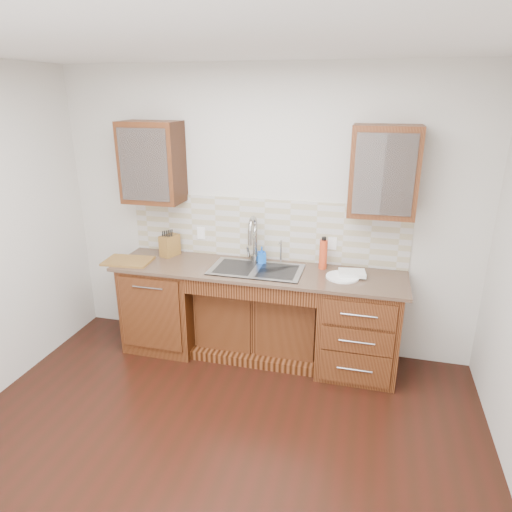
% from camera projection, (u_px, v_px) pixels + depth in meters
% --- Properties ---
extents(ground, '(4.00, 3.50, 0.10)m').
position_uv_depth(ground, '(207.00, 467.00, 3.21)').
color(ground, black).
extents(ceiling, '(4.00, 3.50, 0.10)m').
position_uv_depth(ceiling, '(186.00, 27.00, 2.27)').
color(ceiling, white).
rests_on(ceiling, wall_back).
extents(wall_back, '(4.00, 0.10, 2.70)m').
position_uv_depth(wall_back, '(266.00, 213.00, 4.38)').
color(wall_back, beige).
rests_on(wall_back, ground).
extents(base_cabinet_left, '(0.70, 0.62, 0.88)m').
position_uv_depth(base_cabinet_left, '(166.00, 304.00, 4.58)').
color(base_cabinet_left, '#593014').
rests_on(base_cabinet_left, ground).
extents(base_cabinet_center, '(1.20, 0.44, 0.70)m').
position_uv_depth(base_cabinet_center, '(259.00, 319.00, 4.47)').
color(base_cabinet_center, '#593014').
rests_on(base_cabinet_center, ground).
extents(base_cabinet_right, '(0.70, 0.62, 0.88)m').
position_uv_depth(base_cabinet_right, '(358.00, 326.00, 4.14)').
color(base_cabinet_right, '#593014').
rests_on(base_cabinet_right, ground).
extents(countertop, '(2.70, 0.65, 0.03)m').
position_uv_depth(countertop, '(257.00, 271.00, 4.19)').
color(countertop, '#84705B').
rests_on(countertop, base_cabinet_left).
extents(backsplash, '(2.70, 0.02, 0.59)m').
position_uv_depth(backsplash, '(265.00, 229.00, 4.38)').
color(backsplash, beige).
rests_on(backsplash, wall_back).
extents(sink, '(0.84, 0.46, 0.19)m').
position_uv_depth(sink, '(256.00, 279.00, 4.20)').
color(sink, '#9E9EA5').
rests_on(sink, countertop).
extents(faucet, '(0.04, 0.04, 0.40)m').
position_uv_depth(faucet, '(255.00, 241.00, 4.33)').
color(faucet, '#999993').
rests_on(faucet, countertop).
extents(filter_tap, '(0.02, 0.02, 0.24)m').
position_uv_depth(filter_tap, '(281.00, 251.00, 4.31)').
color(filter_tap, '#999993').
rests_on(filter_tap, countertop).
extents(upper_cabinet_left, '(0.55, 0.34, 0.75)m').
position_uv_depth(upper_cabinet_left, '(152.00, 162.00, 4.27)').
color(upper_cabinet_left, '#593014').
rests_on(upper_cabinet_left, wall_back).
extents(upper_cabinet_right, '(0.55, 0.34, 0.75)m').
position_uv_depth(upper_cabinet_right, '(384.00, 172.00, 3.77)').
color(upper_cabinet_right, '#593014').
rests_on(upper_cabinet_right, wall_back).
extents(outlet_left, '(0.08, 0.01, 0.12)m').
position_uv_depth(outlet_left, '(201.00, 233.00, 4.54)').
color(outlet_left, white).
rests_on(outlet_left, backsplash).
extents(outlet_right, '(0.08, 0.01, 0.12)m').
position_uv_depth(outlet_right, '(332.00, 243.00, 4.24)').
color(outlet_right, white).
rests_on(outlet_right, backsplash).
extents(soap_bottle, '(0.10, 0.10, 0.17)m').
position_uv_depth(soap_bottle, '(262.00, 255.00, 4.31)').
color(soap_bottle, blue).
rests_on(soap_bottle, countertop).
extents(water_bottle, '(0.09, 0.09, 0.27)m').
position_uv_depth(water_bottle, '(323.00, 254.00, 4.17)').
color(water_bottle, '#C73E1C').
rests_on(water_bottle, countertop).
extents(plate, '(0.29, 0.29, 0.02)m').
position_uv_depth(plate, '(342.00, 277.00, 4.00)').
color(plate, white).
rests_on(plate, countertop).
extents(dish_towel, '(0.25, 0.20, 0.04)m').
position_uv_depth(dish_towel, '(352.00, 273.00, 4.01)').
color(dish_towel, white).
rests_on(dish_towel, plate).
extents(knife_block, '(0.17, 0.22, 0.21)m').
position_uv_depth(knife_block, '(170.00, 245.00, 4.52)').
color(knife_block, olive).
rests_on(knife_block, countertop).
extents(cutting_board, '(0.46, 0.34, 0.02)m').
position_uv_depth(cutting_board, '(128.00, 261.00, 4.37)').
color(cutting_board, olive).
rests_on(cutting_board, countertop).
extents(cup_left_a, '(0.15, 0.15, 0.09)m').
position_uv_depth(cup_left_a, '(147.00, 168.00, 4.30)').
color(cup_left_a, white).
rests_on(cup_left_a, upper_cabinet_left).
extents(cup_left_b, '(0.11, 0.11, 0.08)m').
position_uv_depth(cup_left_b, '(168.00, 169.00, 4.25)').
color(cup_left_b, silver).
rests_on(cup_left_b, upper_cabinet_left).
extents(cup_right_a, '(0.13, 0.13, 0.10)m').
position_uv_depth(cup_right_a, '(369.00, 177.00, 3.82)').
color(cup_right_a, silver).
rests_on(cup_right_a, upper_cabinet_right).
extents(cup_right_b, '(0.12, 0.12, 0.09)m').
position_uv_depth(cup_right_b, '(403.00, 179.00, 3.76)').
color(cup_right_b, white).
rests_on(cup_right_b, upper_cabinet_right).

